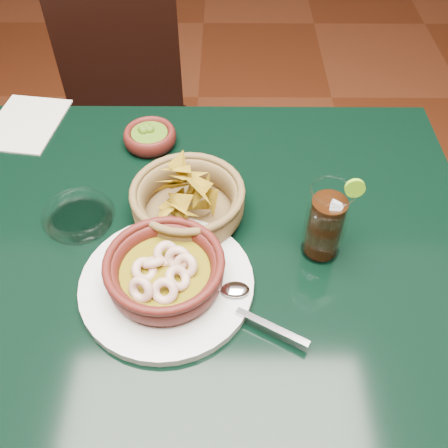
{
  "coord_description": "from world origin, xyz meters",
  "views": [
    {
      "loc": [
        0.14,
        -0.57,
        1.43
      ],
      "look_at": [
        0.14,
        -0.02,
        0.81
      ],
      "focal_mm": 40.0,
      "sensor_mm": 36.0,
      "label": 1
    }
  ],
  "objects_px": {
    "dining_table": "(152,271)",
    "cola_drink": "(326,223)",
    "dining_chair": "(129,127)",
    "shrimp_plate": "(166,275)",
    "chip_basket": "(188,201)"
  },
  "relations": [
    {
      "from": "dining_table",
      "to": "cola_drink",
      "type": "xyz_separation_m",
      "value": [
        0.31,
        -0.03,
        0.17
      ]
    },
    {
      "from": "dining_chair",
      "to": "cola_drink",
      "type": "xyz_separation_m",
      "value": [
        0.47,
        -0.73,
        0.36
      ]
    },
    {
      "from": "shrimp_plate",
      "to": "cola_drink",
      "type": "bearing_deg",
      "value": 16.98
    },
    {
      "from": "shrimp_plate",
      "to": "cola_drink",
      "type": "xyz_separation_m",
      "value": [
        0.26,
        0.08,
        0.04
      ]
    },
    {
      "from": "dining_table",
      "to": "dining_chair",
      "type": "bearing_deg",
      "value": 103.27
    },
    {
      "from": "shrimp_plate",
      "to": "dining_table",
      "type": "bearing_deg",
      "value": 114.34
    },
    {
      "from": "dining_chair",
      "to": "dining_table",
      "type": "bearing_deg",
      "value": -76.73
    },
    {
      "from": "shrimp_plate",
      "to": "cola_drink",
      "type": "distance_m",
      "value": 0.27
    },
    {
      "from": "dining_chair",
      "to": "cola_drink",
      "type": "distance_m",
      "value": 0.94
    },
    {
      "from": "chip_basket",
      "to": "cola_drink",
      "type": "distance_m",
      "value": 0.25
    },
    {
      "from": "dining_table",
      "to": "shrimp_plate",
      "type": "relative_size",
      "value": 3.3
    },
    {
      "from": "shrimp_plate",
      "to": "chip_basket",
      "type": "height_order",
      "value": "chip_basket"
    },
    {
      "from": "dining_table",
      "to": "cola_drink",
      "type": "relative_size",
      "value": 7.21
    },
    {
      "from": "shrimp_plate",
      "to": "chip_basket",
      "type": "relative_size",
      "value": 1.53
    },
    {
      "from": "dining_chair",
      "to": "cola_drink",
      "type": "bearing_deg",
      "value": -57.0
    }
  ]
}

